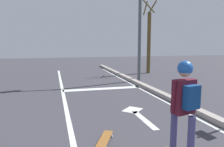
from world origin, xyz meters
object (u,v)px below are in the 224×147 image
spare_skateboard (105,139)px  roadside_tree (149,40)px  traffic_signal_mast (121,10)px  skater (185,99)px

spare_skateboard → roadside_tree: bearing=61.1°
traffic_signal_mast → roadside_tree: traffic_signal_mast is taller
skater → traffic_signal_mast: (1.29, 7.52, 2.42)m
spare_skateboard → roadside_tree: size_ratio=0.17×
traffic_signal_mast → roadside_tree: bearing=44.1°
traffic_signal_mast → spare_skateboard: bearing=-109.7°
spare_skateboard → traffic_signal_mast: size_ratio=0.16×
skater → traffic_signal_mast: bearing=80.3°
spare_skateboard → roadside_tree: roadside_tree is taller
skater → roadside_tree: size_ratio=0.35×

